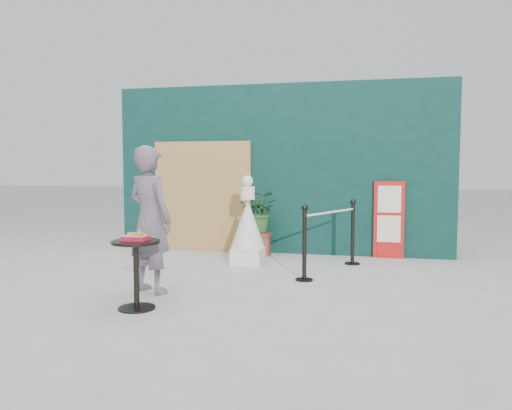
# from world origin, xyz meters

# --- Properties ---
(ground) EXTENTS (60.00, 60.00, 0.00)m
(ground) POSITION_xyz_m (0.00, 0.00, 0.00)
(ground) COLOR #ADAAA5
(ground) RESTS_ON ground
(back_wall) EXTENTS (6.00, 0.30, 3.00)m
(back_wall) POSITION_xyz_m (0.00, 3.15, 1.50)
(back_wall) COLOR black
(back_wall) RESTS_ON ground
(bamboo_fence) EXTENTS (1.80, 0.08, 2.00)m
(bamboo_fence) POSITION_xyz_m (-1.40, 2.94, 1.00)
(bamboo_fence) COLOR tan
(bamboo_fence) RESTS_ON ground
(woman) EXTENTS (0.77, 0.66, 1.80)m
(woman) POSITION_xyz_m (-1.04, -0.07, 0.90)
(woman) COLOR slate
(woman) RESTS_ON ground
(menu_board) EXTENTS (0.50, 0.07, 1.30)m
(menu_board) POSITION_xyz_m (1.90, 2.95, 0.65)
(menu_board) COLOR red
(menu_board) RESTS_ON ground
(statue) EXTENTS (0.55, 0.55, 1.40)m
(statue) POSITION_xyz_m (-0.30, 1.94, 0.57)
(statue) COLOR white
(statue) RESTS_ON ground
(cafe_table) EXTENTS (0.52, 0.52, 0.75)m
(cafe_table) POSITION_xyz_m (-0.88, -0.79, 0.50)
(cafe_table) COLOR black
(cafe_table) RESTS_ON ground
(food_basket) EXTENTS (0.26, 0.19, 0.11)m
(food_basket) POSITION_xyz_m (-0.88, -0.79, 0.79)
(food_basket) COLOR red
(food_basket) RESTS_ON cafe_table
(planter) EXTENTS (0.66, 0.57, 1.12)m
(planter) POSITION_xyz_m (-0.30, 2.76, 0.65)
(planter) COLOR brown
(planter) RESTS_ON ground
(stanchion_barrier) EXTENTS (0.84, 1.54, 1.03)m
(stanchion_barrier) POSITION_xyz_m (1.03, 1.62, 0.49)
(stanchion_barrier) COLOR black
(stanchion_barrier) RESTS_ON ground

